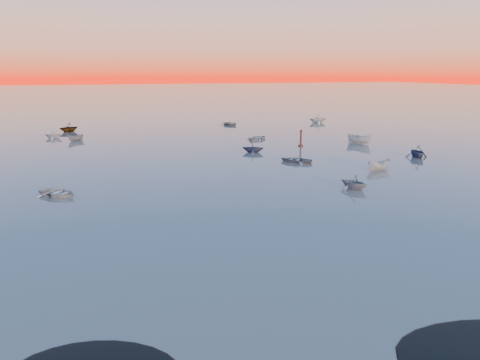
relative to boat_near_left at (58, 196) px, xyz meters
name	(u,v)px	position (x,y,z in m)	size (l,w,h in m)	color
ground	(129,120)	(13.81, 68.82, 0.00)	(600.00, 600.00, 0.00)	slate
moored_fleet	(164,151)	(13.81, 21.82, 0.00)	(124.00, 58.00, 1.20)	silver
boat_near_left	(58,196)	(0.00, 0.00, 0.00)	(3.95, 1.65, 0.99)	silver
boat_near_center	(379,169)	(35.96, 0.43, 0.00)	(3.51, 1.48, 1.21)	silver
boat_near_right	(354,189)	(28.01, -6.71, 0.00)	(3.23, 1.45, 1.13)	slate
channel_marker	(301,139)	(34.93, 19.41, 1.11)	(0.79, 0.79, 2.82)	#4B1910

